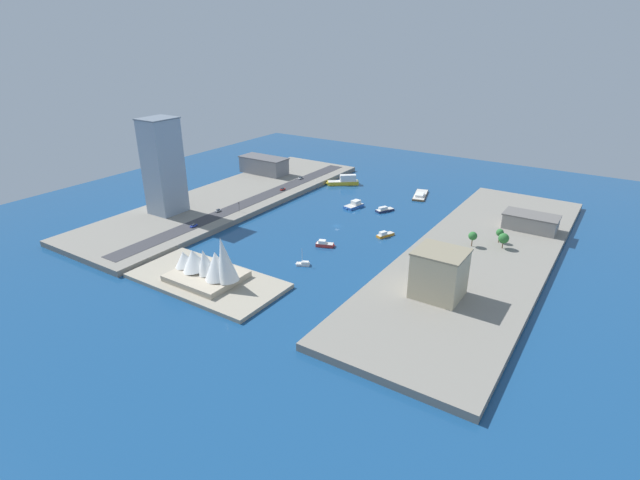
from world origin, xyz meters
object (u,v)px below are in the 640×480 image
catamaran_blue (354,205)px  carpark_squat_concrete (531,222)px  ferry_yellow_fast (344,181)px  warehouse_low_gray (264,165)px  hatchback_blue (194,226)px  sedan_silver (218,211)px  tugboat_red (325,244)px  office_block_beige (439,273)px  water_taxi_orange (385,235)px  sailboat_small_white (303,264)px  tower_tall_glass (163,166)px  traffic_light_waterfront (239,205)px  patrol_launch_navy (384,210)px  van_white (301,178)px  barge_flat_brown (420,195)px  pickup_red (283,189)px  opera_landmark (208,265)px

catamaran_blue → carpark_squat_concrete: carpark_squat_concrete is taller
ferry_yellow_fast → warehouse_low_gray: warehouse_low_gray is taller
warehouse_low_gray → carpark_squat_concrete: 213.88m
carpark_squat_concrete → hatchback_blue: 202.95m
sedan_silver → tugboat_red: bearing=178.7°
ferry_yellow_fast → office_block_beige: (-128.34, 135.01, 11.51)m
water_taxi_orange → sailboat_small_white: bearing=72.6°
office_block_beige → sedan_silver: size_ratio=4.81×
ferry_yellow_fast → sedan_silver: ferry_yellow_fast is taller
warehouse_low_gray → tower_tall_glass: bearing=94.2°
tugboat_red → sailboat_small_white: bearing=98.1°
ferry_yellow_fast → office_block_beige: bearing=133.5°
carpark_squat_concrete → traffic_light_waterfront: size_ratio=4.77×
water_taxi_orange → tugboat_red: bearing=55.3°
patrol_launch_navy → van_white: (86.24, -23.12, 3.18)m
barge_flat_brown → traffic_light_waterfront: (83.59, 105.53, 6.77)m
ferry_yellow_fast → traffic_light_waterfront: bearing=78.2°
sailboat_small_white → pickup_red: (81.62, -89.60, 3.46)m
ferry_yellow_fast → hatchback_blue: 139.06m
ferry_yellow_fast → tugboat_red: (-52.57, 110.78, -1.54)m
warehouse_low_gray → hatchback_blue: 126.35m
warehouse_low_gray → sedan_silver: (-35.45, 91.17, -5.82)m
pickup_red → tugboat_red: bearing=141.0°
sailboat_small_white → opera_landmark: size_ratio=0.23×
warehouse_low_gray → sedan_silver: warehouse_low_gray is taller
catamaran_blue → pickup_red: size_ratio=3.62×
water_taxi_orange → office_block_beige: (-53.57, 56.32, 13.23)m
pickup_red → hatchback_blue: size_ratio=0.91×
catamaran_blue → ferry_yellow_fast: bearing=-52.1°
ferry_yellow_fast → tower_tall_glass: tower_tall_glass is taller
catamaran_blue → van_white: 70.34m
tower_tall_glass → pickup_red: bearing=-113.7°
warehouse_low_gray → opera_landmark: opera_landmark is taller
sailboat_small_white → warehouse_low_gray: size_ratio=0.23×
barge_flat_brown → sedan_silver: size_ratio=6.10×
van_white → traffic_light_waterfront: 85.30m
opera_landmark → traffic_light_waterfront: bearing=-57.0°
water_taxi_orange → barge_flat_brown: size_ratio=0.45×
ferry_yellow_fast → van_white: 35.24m
sailboat_small_white → patrol_launch_navy: bearing=-89.1°
catamaran_blue → office_block_beige: size_ratio=0.73×
barge_flat_brown → hatchback_blue: hatchback_blue is taller
carpark_squat_concrete → pickup_red: carpark_squat_concrete is taller
ferry_yellow_fast → carpark_squat_concrete: (-145.98, 28.24, 5.23)m
sedan_silver → carpark_squat_concrete: bearing=-155.7°
patrol_launch_navy → carpark_squat_concrete: (-91.09, -10.91, 6.94)m
ferry_yellow_fast → carpark_squat_concrete: 148.78m
barge_flat_brown → pickup_red: size_ratio=6.28×
water_taxi_orange → traffic_light_waterfront: bearing=12.9°
water_taxi_orange → sedan_silver: sedan_silver is taller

